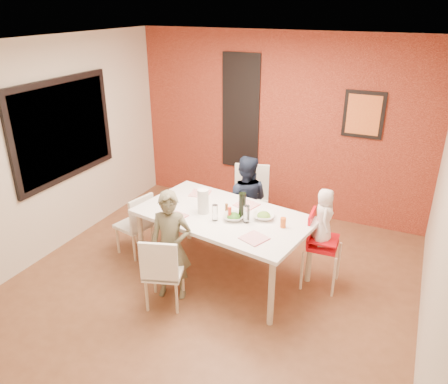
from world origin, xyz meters
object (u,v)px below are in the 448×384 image
at_px(child_near, 171,246).
at_px(wine_bottle, 242,206).
at_px(child_far, 245,201).
at_px(dining_table, 224,220).
at_px(paper_towel_roll, 203,201).
at_px(high_chair, 319,242).
at_px(chair_near, 162,270).
at_px(chair_far, 250,198).
at_px(toddler, 324,217).
at_px(chair_left, 137,222).

xyz_separation_m(child_near, wine_bottle, (0.58, 0.59, 0.34)).
xyz_separation_m(child_far, wine_bottle, (0.29, -0.81, 0.34)).
bearing_deg(child_near, dining_table, 41.81).
relative_size(child_near, paper_towel_roll, 4.39).
bearing_deg(child_far, high_chair, 144.25).
relative_size(chair_near, chair_far, 0.84).
bearing_deg(chair_far, dining_table, -101.07).
bearing_deg(paper_towel_roll, high_chair, 15.40).
bearing_deg(child_near, toddler, 14.15).
distance_m(chair_near, chair_far, 1.90).
xyz_separation_m(chair_near, chair_left, (-0.87, 0.80, -0.01)).
bearing_deg(wine_bottle, paper_towel_roll, -172.47).
distance_m(chair_far, wine_bottle, 1.17).
height_order(dining_table, chair_near, chair_near).
bearing_deg(chair_far, paper_towel_roll, -112.94).
height_order(chair_far, child_near, child_near).
height_order(child_far, wine_bottle, child_far).
relative_size(chair_far, child_near, 0.80).
xyz_separation_m(chair_left, paper_towel_roll, (0.98, -0.03, 0.50)).
height_order(chair_near, high_chair, high_chair).
bearing_deg(high_chair, toddler, -87.45).
bearing_deg(high_chair, paper_towel_roll, 102.44).
xyz_separation_m(dining_table, chair_near, (-0.33, -0.83, -0.27)).
bearing_deg(chair_near, paper_towel_roll, -115.56).
relative_size(chair_far, chair_left, 1.21).
height_order(chair_far, toddler, toddler).
bearing_deg(chair_far, child_far, -99.76).
height_order(toddler, wine_bottle, toddler).
bearing_deg(toddler, chair_near, 112.59).
distance_m(chair_left, toddler, 2.35).
bearing_deg(child_near, wine_bottle, 27.85).
relative_size(dining_table, chair_left, 2.53).
relative_size(chair_near, child_near, 0.68).
bearing_deg(chair_left, high_chair, 110.88).
xyz_separation_m(dining_table, high_chair, (1.06, 0.29, -0.19)).
bearing_deg(high_chair, chair_near, 125.94).
xyz_separation_m(chair_left, toddler, (2.29, 0.32, 0.41)).
bearing_deg(chair_near, chair_far, -115.64).
relative_size(child_far, paper_towel_roll, 4.37).
xyz_separation_m(high_chair, child_near, (-1.41, -0.89, 0.08)).
distance_m(chair_left, paper_towel_roll, 1.09).
bearing_deg(toddler, chair_far, 40.92).
relative_size(chair_left, paper_towel_roll, 2.91).
relative_size(high_chair, toddler, 1.38).
bearing_deg(wine_bottle, high_chair, 19.54).
xyz_separation_m(chair_near, child_far, (0.27, 1.64, 0.15)).
bearing_deg(dining_table, chair_near, -111.59).
relative_size(chair_far, wine_bottle, 3.34).
relative_size(chair_far, child_far, 0.81).
relative_size(high_chair, paper_towel_roll, 3.20).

